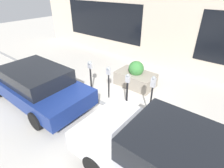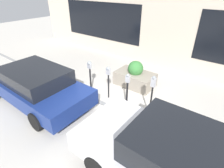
{
  "view_description": "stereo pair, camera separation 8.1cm",
  "coord_description": "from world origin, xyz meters",
  "px_view_note": "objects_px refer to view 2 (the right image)",
  "views": [
    {
      "loc": [
        -3.33,
        4.03,
        3.91
      ],
      "look_at": [
        0.0,
        -0.11,
        0.88
      ],
      "focal_mm": 28.0,
      "sensor_mm": 36.0,
      "label": 1
    },
    {
      "loc": [
        -3.27,
        4.08,
        3.91
      ],
      "look_at": [
        0.0,
        -0.11,
        0.88
      ],
      "focal_mm": 28.0,
      "sensor_mm": 36.0,
      "label": 2
    }
  ],
  "objects_px": {
    "parked_car_middle": "(35,84)",
    "parking_meter_middle": "(108,75)",
    "parked_car_front": "(182,163)",
    "parking_meter_nearest": "(153,89)",
    "parking_meter_fourth": "(90,70)",
    "parking_meter_second": "(127,86)",
    "planter_box": "(135,77)"
  },
  "relations": [
    {
      "from": "parking_meter_middle",
      "to": "parking_meter_second",
      "type": "bearing_deg",
      "value": 178.02
    },
    {
      "from": "parking_meter_second",
      "to": "parking_meter_fourth",
      "type": "bearing_deg",
      "value": 0.69
    },
    {
      "from": "planter_box",
      "to": "parked_car_middle",
      "type": "distance_m",
      "value": 4.05
    },
    {
      "from": "parking_meter_nearest",
      "to": "parking_meter_second",
      "type": "xyz_separation_m",
      "value": [
        0.93,
        0.01,
        -0.23
      ]
    },
    {
      "from": "parking_meter_second",
      "to": "parked_car_middle",
      "type": "distance_m",
      "value": 3.4
    },
    {
      "from": "parking_meter_nearest",
      "to": "parking_meter_second",
      "type": "height_order",
      "value": "parking_meter_nearest"
    },
    {
      "from": "parked_car_front",
      "to": "parked_car_middle",
      "type": "relative_size",
      "value": 1.0
    },
    {
      "from": "parking_meter_nearest",
      "to": "planter_box",
      "type": "xyz_separation_m",
      "value": [
        1.51,
        -1.51,
        -0.66
      ]
    },
    {
      "from": "parking_meter_fourth",
      "to": "parked_car_middle",
      "type": "distance_m",
      "value": 2.11
    },
    {
      "from": "parking_meter_nearest",
      "to": "planter_box",
      "type": "height_order",
      "value": "parking_meter_nearest"
    },
    {
      "from": "parking_meter_nearest",
      "to": "parking_meter_second",
      "type": "relative_size",
      "value": 1.16
    },
    {
      "from": "planter_box",
      "to": "parked_car_middle",
      "type": "xyz_separation_m",
      "value": [
        2.3,
        3.32,
        0.31
      ]
    },
    {
      "from": "parking_meter_middle",
      "to": "planter_box",
      "type": "bearing_deg",
      "value": -100.89
    },
    {
      "from": "parking_meter_nearest",
      "to": "parking_meter_middle",
      "type": "relative_size",
      "value": 1.15
    },
    {
      "from": "parked_car_middle",
      "to": "parking_meter_middle",
      "type": "bearing_deg",
      "value": -138.57
    },
    {
      "from": "parked_car_front",
      "to": "parking_meter_middle",
      "type": "bearing_deg",
      "value": -28.44
    },
    {
      "from": "parking_meter_nearest",
      "to": "parking_meter_fourth",
      "type": "bearing_deg",
      "value": 0.69
    },
    {
      "from": "parking_meter_nearest",
      "to": "planter_box",
      "type": "relative_size",
      "value": 0.92
    },
    {
      "from": "planter_box",
      "to": "parked_car_front",
      "type": "xyz_separation_m",
      "value": [
        -3.09,
        3.28,
        0.35
      ]
    },
    {
      "from": "parking_meter_middle",
      "to": "parked_car_middle",
      "type": "bearing_deg",
      "value": 42.26
    },
    {
      "from": "parking_meter_second",
      "to": "parked_car_middle",
      "type": "height_order",
      "value": "parked_car_middle"
    },
    {
      "from": "parking_meter_fourth",
      "to": "parking_meter_middle",
      "type": "bearing_deg",
      "value": -176.74
    },
    {
      "from": "parking_meter_second",
      "to": "planter_box",
      "type": "xyz_separation_m",
      "value": [
        0.59,
        -1.52,
        -0.43
      ]
    },
    {
      "from": "parking_meter_nearest",
      "to": "parked_car_front",
      "type": "xyz_separation_m",
      "value": [
        -1.58,
        1.78,
        -0.31
      ]
    },
    {
      "from": "parking_meter_middle",
      "to": "parked_car_middle",
      "type": "distance_m",
      "value": 2.73
    },
    {
      "from": "parking_meter_second",
      "to": "planter_box",
      "type": "distance_m",
      "value": 1.68
    },
    {
      "from": "parked_car_middle",
      "to": "parking_meter_second",
      "type": "bearing_deg",
      "value": -148.87
    },
    {
      "from": "parking_meter_nearest",
      "to": "parking_meter_second",
      "type": "bearing_deg",
      "value": 0.68
    },
    {
      "from": "parking_meter_nearest",
      "to": "planter_box",
      "type": "distance_m",
      "value": 2.23
    },
    {
      "from": "parked_car_front",
      "to": "parked_car_middle",
      "type": "distance_m",
      "value": 5.39
    },
    {
      "from": "parking_meter_fourth",
      "to": "parked_car_front",
      "type": "distance_m",
      "value": 4.63
    },
    {
      "from": "parking_meter_middle",
      "to": "parked_car_middle",
      "type": "relative_size",
      "value": 0.28
    }
  ]
}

